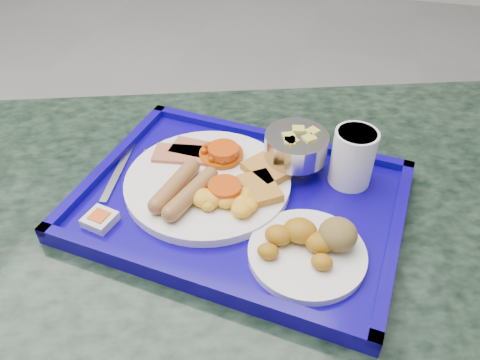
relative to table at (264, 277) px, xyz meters
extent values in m
cylinder|color=slate|center=(0.00, 0.00, -0.18)|extent=(0.10, 0.10, 0.64)
cube|color=black|center=(0.00, 0.00, 0.16)|extent=(1.31, 1.08, 0.04)
cube|color=#0F038B|center=(-0.04, -0.01, 0.19)|extent=(0.54, 0.42, 0.02)
cube|color=#0F038B|center=(-0.02, 0.16, 0.20)|extent=(0.50, 0.08, 0.01)
cube|color=#0F038B|center=(-0.06, -0.18, 0.20)|extent=(0.50, 0.08, 0.01)
cube|color=#0F038B|center=(0.19, -0.04, 0.20)|extent=(0.06, 0.36, 0.01)
cube|color=#0F038B|center=(-0.28, 0.02, 0.20)|extent=(0.06, 0.36, 0.01)
cylinder|color=white|center=(-0.10, 0.01, 0.21)|extent=(0.27, 0.27, 0.02)
cube|color=#D27354|center=(-0.14, 0.08, 0.22)|extent=(0.09, 0.05, 0.01)
cube|color=#D27354|center=(-0.17, 0.06, 0.22)|extent=(0.10, 0.06, 0.01)
cylinder|color=#AD4507|center=(-0.10, 0.07, 0.22)|extent=(0.08, 0.08, 0.01)
sphere|color=#AD4507|center=(-0.10, 0.10, 0.22)|extent=(0.01, 0.01, 0.01)
sphere|color=#AD4507|center=(-0.13, 0.06, 0.22)|extent=(0.01, 0.01, 0.01)
sphere|color=#AD4507|center=(-0.12, 0.08, 0.22)|extent=(0.01, 0.01, 0.01)
sphere|color=#AD4507|center=(-0.08, 0.09, 0.22)|extent=(0.01, 0.01, 0.01)
sphere|color=#AD4507|center=(-0.11, 0.05, 0.22)|extent=(0.01, 0.01, 0.01)
sphere|color=#AD4507|center=(-0.08, 0.06, 0.22)|extent=(0.01, 0.01, 0.01)
sphere|color=#AD4507|center=(-0.10, 0.07, 0.22)|extent=(0.01, 0.01, 0.01)
sphere|color=#AD4507|center=(-0.13, 0.08, 0.22)|extent=(0.01, 0.01, 0.01)
sphere|color=#AD4507|center=(-0.10, 0.08, 0.22)|extent=(0.01, 0.01, 0.01)
sphere|color=#AD4507|center=(-0.08, 0.07, 0.22)|extent=(0.01, 0.01, 0.01)
sphere|color=#AD4507|center=(-0.09, 0.04, 0.22)|extent=(0.01, 0.01, 0.01)
sphere|color=#AD4507|center=(-0.08, 0.08, 0.22)|extent=(0.01, 0.01, 0.01)
sphere|color=#AD4507|center=(-0.09, 0.06, 0.22)|extent=(0.01, 0.01, 0.01)
sphere|color=#AD4507|center=(-0.11, 0.09, 0.22)|extent=(0.01, 0.01, 0.01)
sphere|color=#AD4507|center=(-0.09, 0.09, 0.22)|extent=(0.01, 0.01, 0.01)
sphere|color=#AD4507|center=(-0.09, 0.07, 0.22)|extent=(0.01, 0.01, 0.01)
sphere|color=#AD4507|center=(-0.07, 0.07, 0.22)|extent=(0.01, 0.01, 0.01)
cube|color=#C58231|center=(-0.02, 0.05, 0.22)|extent=(0.09, 0.08, 0.01)
cube|color=#C58231|center=(-0.01, 0.00, 0.22)|extent=(0.08, 0.09, 0.01)
cylinder|color=brown|center=(-0.14, -0.03, 0.23)|extent=(0.05, 0.11, 0.03)
cylinder|color=brown|center=(-0.11, -0.04, 0.23)|extent=(0.06, 0.11, 0.03)
ellipsoid|color=yellow|center=(-0.08, -0.04, 0.22)|extent=(0.04, 0.04, 0.02)
ellipsoid|color=yellow|center=(-0.09, -0.05, 0.22)|extent=(0.04, 0.04, 0.02)
ellipsoid|color=yellow|center=(-0.03, -0.04, 0.22)|extent=(0.03, 0.03, 0.02)
ellipsoid|color=yellow|center=(-0.02, -0.04, 0.22)|extent=(0.03, 0.03, 0.02)
ellipsoid|color=yellow|center=(-0.03, -0.02, 0.22)|extent=(0.03, 0.03, 0.02)
ellipsoid|color=yellow|center=(-0.06, -0.04, 0.22)|extent=(0.03, 0.03, 0.02)
ellipsoid|color=yellow|center=(-0.06, -0.02, 0.22)|extent=(0.02, 0.02, 0.02)
ellipsoid|color=yellow|center=(-0.03, -0.06, 0.22)|extent=(0.03, 0.03, 0.02)
ellipsoid|color=yellow|center=(-0.08, -0.06, 0.22)|extent=(0.03, 0.03, 0.02)
cylinder|color=#B63304|center=(-0.09, 0.07, 0.23)|extent=(0.05, 0.05, 0.02)
cylinder|color=#B63304|center=(-0.06, -0.02, 0.23)|extent=(0.05, 0.05, 0.02)
cylinder|color=white|center=(0.08, -0.10, 0.20)|extent=(0.17, 0.17, 0.01)
ellipsoid|color=#C18016|center=(0.10, -0.12, 0.22)|extent=(0.03, 0.03, 0.02)
ellipsoid|color=#C18016|center=(0.09, -0.09, 0.22)|extent=(0.04, 0.03, 0.03)
ellipsoid|color=#C18016|center=(0.06, -0.08, 0.23)|extent=(0.05, 0.04, 0.03)
ellipsoid|color=#C18016|center=(0.03, -0.09, 0.22)|extent=(0.04, 0.03, 0.03)
ellipsoid|color=#C18016|center=(0.03, -0.12, 0.22)|extent=(0.03, 0.03, 0.02)
ellipsoid|color=olive|center=(0.11, -0.08, 0.23)|extent=(0.05, 0.05, 0.04)
cylinder|color=#ABABAE|center=(0.03, 0.09, 0.20)|extent=(0.07, 0.07, 0.01)
cylinder|color=#ABABAE|center=(0.03, 0.09, 0.22)|extent=(0.02, 0.02, 0.02)
cylinder|color=#ABABAE|center=(0.03, 0.09, 0.25)|extent=(0.11, 0.11, 0.04)
cube|color=#E7E558|center=(0.03, 0.11, 0.26)|extent=(0.02, 0.02, 0.02)
cube|color=#E7E558|center=(0.02, 0.07, 0.26)|extent=(0.02, 0.02, 0.02)
cube|color=#E7E558|center=(0.01, 0.08, 0.26)|extent=(0.03, 0.02, 0.02)
cube|color=#E7E558|center=(0.05, 0.11, 0.26)|extent=(0.03, 0.03, 0.02)
cube|color=#E7E558|center=(0.02, 0.07, 0.26)|extent=(0.03, 0.03, 0.02)
cube|color=#E7E558|center=(0.05, 0.08, 0.26)|extent=(0.03, 0.03, 0.02)
cylinder|color=white|center=(0.12, 0.08, 0.25)|extent=(0.07, 0.07, 0.10)
cylinder|color=orange|center=(0.12, 0.08, 0.29)|extent=(0.06, 0.06, 0.01)
cube|color=#ABABAE|center=(-0.23, 0.01, 0.20)|extent=(0.03, 0.12, 0.00)
ellipsoid|color=#ABABAE|center=(-0.21, 0.09, 0.20)|extent=(0.04, 0.04, 0.01)
cube|color=#ABABAE|center=(-0.26, 0.02, 0.20)|extent=(0.04, 0.18, 0.00)
cube|color=white|center=(-0.23, -0.11, 0.21)|extent=(0.05, 0.05, 0.01)
cube|color=#E85619|center=(-0.23, -0.11, 0.21)|extent=(0.03, 0.03, 0.00)
camera|label=1|loc=(0.09, -0.53, 0.71)|focal=35.00mm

